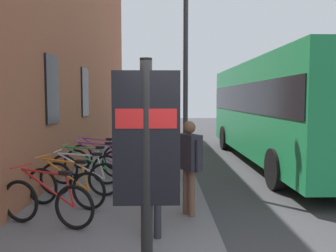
{
  "coord_description": "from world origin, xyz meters",
  "views": [
    {
      "loc": [
        -2.86,
        0.87,
        2.2
      ],
      "look_at": [
        4.51,
        0.76,
        1.61
      ],
      "focal_mm": 37.7,
      "sensor_mm": 36.0,
      "label": 1
    }
  ],
  "objects_px": {
    "pedestrian_by_facade": "(149,136)",
    "street_lamp": "(186,56)",
    "bicycle_end_of_row": "(47,202)",
    "bicycle_mid_rack": "(98,156)",
    "bicycle_by_door": "(65,187)",
    "bicycle_far_end": "(81,178)",
    "pedestrian_near_bus": "(189,158)",
    "bicycle_beside_lamp": "(85,168)",
    "city_bus": "(279,107)",
    "bicycle_under_window": "(96,162)",
    "pedestrian_crossing_street": "(152,174)",
    "transit_info_sign": "(146,157)"
  },
  "relations": [
    {
      "from": "bicycle_mid_rack",
      "to": "transit_info_sign",
      "type": "relative_size",
      "value": 0.72
    },
    {
      "from": "bicycle_end_of_row",
      "to": "bicycle_mid_rack",
      "type": "relative_size",
      "value": 0.97
    },
    {
      "from": "street_lamp",
      "to": "pedestrian_crossing_street",
      "type": "bearing_deg",
      "value": 169.02
    },
    {
      "from": "city_bus",
      "to": "pedestrian_by_facade",
      "type": "distance_m",
      "value": 4.59
    },
    {
      "from": "bicycle_by_door",
      "to": "street_lamp",
      "type": "height_order",
      "value": "street_lamp"
    },
    {
      "from": "pedestrian_near_bus",
      "to": "bicycle_mid_rack",
      "type": "bearing_deg",
      "value": 30.08
    },
    {
      "from": "bicycle_by_door",
      "to": "street_lamp",
      "type": "xyz_separation_m",
      "value": [
        2.26,
        -2.44,
        2.74
      ]
    },
    {
      "from": "transit_info_sign",
      "to": "pedestrian_by_facade",
      "type": "height_order",
      "value": "transit_info_sign"
    },
    {
      "from": "pedestrian_by_facade",
      "to": "pedestrian_near_bus",
      "type": "bearing_deg",
      "value": -168.11
    },
    {
      "from": "street_lamp",
      "to": "bicycle_end_of_row",
      "type": "bearing_deg",
      "value": 142.97
    },
    {
      "from": "bicycle_under_window",
      "to": "pedestrian_crossing_street",
      "type": "relative_size",
      "value": 1.11
    },
    {
      "from": "bicycle_under_window",
      "to": "street_lamp",
      "type": "xyz_separation_m",
      "value": [
        -0.35,
        -2.34,
        2.74
      ]
    },
    {
      "from": "bicycle_mid_rack",
      "to": "pedestrian_by_facade",
      "type": "relative_size",
      "value": 1.08
    },
    {
      "from": "city_bus",
      "to": "bicycle_beside_lamp",
      "type": "bearing_deg",
      "value": 119.54
    },
    {
      "from": "bicycle_by_door",
      "to": "transit_info_sign",
      "type": "relative_size",
      "value": 0.7
    },
    {
      "from": "pedestrian_crossing_street",
      "to": "street_lamp",
      "type": "xyz_separation_m",
      "value": [
        3.77,
        -0.73,
        2.16
      ]
    },
    {
      "from": "bicycle_under_window",
      "to": "pedestrian_crossing_street",
      "type": "xyz_separation_m",
      "value": [
        -4.12,
        -1.61,
        0.58
      ]
    },
    {
      "from": "bicycle_mid_rack",
      "to": "transit_info_sign",
      "type": "xyz_separation_m",
      "value": [
        -7.33,
        -1.75,
        1.21
      ]
    },
    {
      "from": "bicycle_far_end",
      "to": "pedestrian_by_facade",
      "type": "height_order",
      "value": "pedestrian_by_facade"
    },
    {
      "from": "bicycle_far_end",
      "to": "bicycle_beside_lamp",
      "type": "relative_size",
      "value": 1.0
    },
    {
      "from": "bicycle_end_of_row",
      "to": "pedestrian_by_facade",
      "type": "bearing_deg",
      "value": -18.22
    },
    {
      "from": "bicycle_beside_lamp",
      "to": "pedestrian_by_facade",
      "type": "distance_m",
      "value": 2.38
    },
    {
      "from": "transit_info_sign",
      "to": "street_lamp",
      "type": "xyz_separation_m",
      "value": [
        6.02,
        -0.71,
        1.53
      ]
    },
    {
      "from": "bicycle_beside_lamp",
      "to": "pedestrian_by_facade",
      "type": "height_order",
      "value": "pedestrian_by_facade"
    },
    {
      "from": "bicycle_mid_rack",
      "to": "street_lamp",
      "type": "bearing_deg",
      "value": -118.03
    },
    {
      "from": "bicycle_beside_lamp",
      "to": "pedestrian_crossing_street",
      "type": "distance_m",
      "value": 3.76
    },
    {
      "from": "bicycle_under_window",
      "to": "bicycle_beside_lamp",
      "type": "bearing_deg",
      "value": 173.14
    },
    {
      "from": "bicycle_under_window",
      "to": "bicycle_mid_rack",
      "type": "relative_size",
      "value": 1.01
    },
    {
      "from": "bicycle_far_end",
      "to": "city_bus",
      "type": "bearing_deg",
      "value": -52.87
    },
    {
      "from": "bicycle_by_door",
      "to": "city_bus",
      "type": "relative_size",
      "value": 0.16
    },
    {
      "from": "bicycle_by_door",
      "to": "pedestrian_by_facade",
      "type": "bearing_deg",
      "value": -22.6
    },
    {
      "from": "transit_info_sign",
      "to": "street_lamp",
      "type": "relative_size",
      "value": 0.45
    },
    {
      "from": "bicycle_by_door",
      "to": "bicycle_far_end",
      "type": "xyz_separation_m",
      "value": [
        0.78,
        -0.11,
        -0.0
      ]
    },
    {
      "from": "bicycle_far_end",
      "to": "city_bus",
      "type": "relative_size",
      "value": 0.17
    },
    {
      "from": "bicycle_under_window",
      "to": "pedestrian_crossing_street",
      "type": "height_order",
      "value": "pedestrian_crossing_street"
    },
    {
      "from": "city_bus",
      "to": "pedestrian_near_bus",
      "type": "relative_size",
      "value": 6.26
    },
    {
      "from": "bicycle_end_of_row",
      "to": "transit_info_sign",
      "type": "relative_size",
      "value": 0.7
    },
    {
      "from": "bicycle_under_window",
      "to": "street_lamp",
      "type": "bearing_deg",
      "value": -98.43
    },
    {
      "from": "pedestrian_by_facade",
      "to": "street_lamp",
      "type": "relative_size",
      "value": 0.3
    },
    {
      "from": "bicycle_under_window",
      "to": "city_bus",
      "type": "distance_m",
      "value": 6.31
    },
    {
      "from": "pedestrian_near_bus",
      "to": "bicycle_far_end",
      "type": "bearing_deg",
      "value": 60.09
    },
    {
      "from": "pedestrian_crossing_street",
      "to": "transit_info_sign",
      "type": "bearing_deg",
      "value": -179.34
    },
    {
      "from": "bicycle_by_door",
      "to": "pedestrian_near_bus",
      "type": "relative_size",
      "value": 1.0
    },
    {
      "from": "pedestrian_by_facade",
      "to": "bicycle_under_window",
      "type": "bearing_deg",
      "value": 124.32
    },
    {
      "from": "bicycle_far_end",
      "to": "pedestrian_near_bus",
      "type": "height_order",
      "value": "pedestrian_near_bus"
    },
    {
      "from": "bicycle_by_door",
      "to": "transit_info_sign",
      "type": "bearing_deg",
      "value": -155.31
    },
    {
      "from": "pedestrian_crossing_street",
      "to": "street_lamp",
      "type": "relative_size",
      "value": 0.3
    },
    {
      "from": "bicycle_far_end",
      "to": "bicycle_mid_rack",
      "type": "height_order",
      "value": "same"
    },
    {
      "from": "bicycle_by_door",
      "to": "pedestrian_crossing_street",
      "type": "relative_size",
      "value": 1.07
    },
    {
      "from": "bicycle_under_window",
      "to": "transit_info_sign",
      "type": "distance_m",
      "value": 6.69
    }
  ]
}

